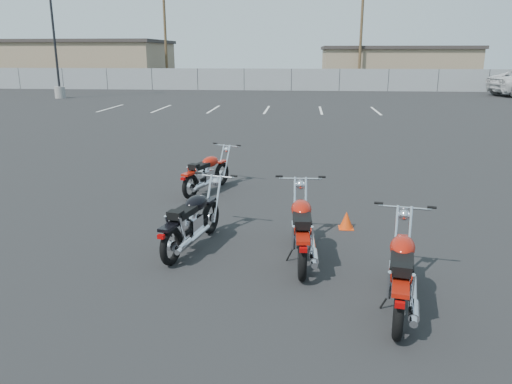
# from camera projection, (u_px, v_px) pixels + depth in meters

# --- Properties ---
(ground) EXTENTS (120.00, 120.00, 0.00)m
(ground) POSITION_uv_depth(u_px,v_px,m) (241.00, 238.00, 8.54)
(ground) COLOR black
(ground) RESTS_ON ground
(motorcycle_front_red) EXTENTS (1.09, 1.93, 0.96)m
(motorcycle_front_red) POSITION_uv_depth(u_px,v_px,m) (207.00, 173.00, 11.26)
(motorcycle_front_red) COLOR black
(motorcycle_front_red) RESTS_ON ground
(motorcycle_second_black) EXTENTS (0.94, 2.07, 1.02)m
(motorcycle_second_black) POSITION_uv_depth(u_px,v_px,m) (192.00, 221.00, 7.98)
(motorcycle_second_black) COLOR black
(motorcycle_second_black) RESTS_ON ground
(motorcycle_third_red) EXTENTS (0.84, 2.18, 1.07)m
(motorcycle_third_red) POSITION_uv_depth(u_px,v_px,m) (302.00, 229.00, 7.53)
(motorcycle_third_red) COLOR black
(motorcycle_third_red) RESTS_ON ground
(motorcycle_rear_red) EXTENTS (0.88, 2.13, 1.05)m
(motorcycle_rear_red) POSITION_uv_depth(u_px,v_px,m) (402.00, 272.00, 6.07)
(motorcycle_rear_red) COLOR black
(motorcycle_rear_red) RESTS_ON ground
(training_cone_near) EXTENTS (0.26, 0.26, 0.31)m
(training_cone_near) POSITION_uv_depth(u_px,v_px,m) (346.00, 220.00, 8.96)
(training_cone_near) COLOR #E9400C
(training_cone_near) RESTS_ON ground
(light_pole_west) EXTENTS (0.80, 0.70, 9.52)m
(light_pole_west) POSITION_uv_depth(u_px,v_px,m) (57.00, 63.00, 34.31)
(light_pole_west) COLOR gray
(light_pole_west) RESTS_ON ground
(chainlink_fence) EXTENTS (80.06, 0.06, 1.80)m
(chainlink_fence) POSITION_uv_depth(u_px,v_px,m) (291.00, 80.00, 41.87)
(chainlink_fence) COLOR gray
(chainlink_fence) RESTS_ON ground
(tan_building_west) EXTENTS (18.40, 10.40, 4.30)m
(tan_building_west) POSITION_uv_depth(u_px,v_px,m) (75.00, 62.00, 50.20)
(tan_building_west) COLOR #8F7A5C
(tan_building_west) RESTS_ON ground
(tan_building_east) EXTENTS (14.40, 9.40, 3.70)m
(tan_building_east) POSITION_uv_depth(u_px,v_px,m) (395.00, 66.00, 49.35)
(tan_building_east) COLOR #8F7A5C
(tan_building_east) RESTS_ON ground
(utility_pole_b) EXTENTS (1.80, 0.24, 9.00)m
(utility_pole_b) POSITION_uv_depth(u_px,v_px,m) (165.00, 35.00, 46.71)
(utility_pole_b) COLOR #483621
(utility_pole_b) RESTS_ON ground
(utility_pole_c) EXTENTS (1.80, 0.24, 9.00)m
(utility_pole_c) POSITION_uv_depth(u_px,v_px,m) (361.00, 34.00, 44.15)
(utility_pole_c) COLOR #483621
(utility_pole_c) RESTS_ON ground
(parking_line_stripes) EXTENTS (15.12, 4.00, 0.01)m
(parking_line_stripes) POSITION_uv_depth(u_px,v_px,m) (240.00, 109.00, 27.95)
(parking_line_stripes) COLOR silver
(parking_line_stripes) RESTS_ON ground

